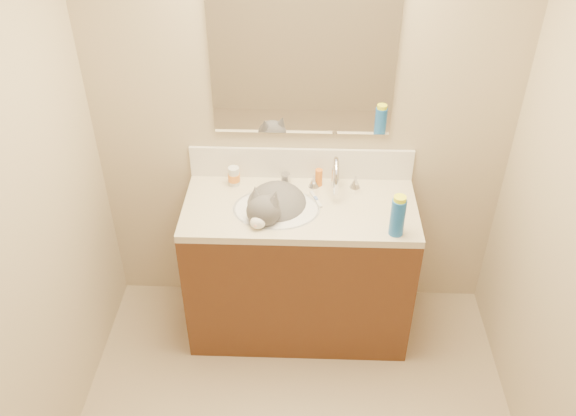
# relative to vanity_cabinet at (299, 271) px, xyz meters

# --- Properties ---
(room_shell) EXTENTS (2.24, 2.54, 2.52)m
(room_shell) POSITION_rel_vanity_cabinet_xyz_m (0.00, -0.97, 1.08)
(room_shell) COLOR tan
(room_shell) RESTS_ON ground
(vanity_cabinet) EXTENTS (1.20, 0.55, 0.82)m
(vanity_cabinet) POSITION_rel_vanity_cabinet_xyz_m (0.00, 0.00, 0.00)
(vanity_cabinet) COLOR #4C2814
(vanity_cabinet) RESTS_ON ground
(counter_slab) EXTENTS (1.20, 0.55, 0.04)m
(counter_slab) POSITION_rel_vanity_cabinet_xyz_m (0.00, 0.00, 0.43)
(counter_slab) COLOR beige
(counter_slab) RESTS_ON vanity_cabinet
(basin) EXTENTS (0.45, 0.36, 0.14)m
(basin) POSITION_rel_vanity_cabinet_xyz_m (-0.12, -0.03, 0.38)
(basin) COLOR white
(basin) RESTS_ON vanity_cabinet
(faucet) EXTENTS (0.28, 0.20, 0.21)m
(faucet) POSITION_rel_vanity_cabinet_xyz_m (0.18, 0.14, 0.54)
(faucet) COLOR silver
(faucet) RESTS_ON counter_slab
(cat) EXTENTS (0.43, 0.49, 0.34)m
(cat) POSITION_rel_vanity_cabinet_xyz_m (-0.13, -0.01, 0.43)
(cat) COLOR #4E4B4D
(cat) RESTS_ON basin
(backsplash) EXTENTS (1.20, 0.02, 0.18)m
(backsplash) POSITION_rel_vanity_cabinet_xyz_m (0.00, 0.26, 0.54)
(backsplash) COLOR silver
(backsplash) RESTS_ON counter_slab
(mirror) EXTENTS (0.90, 0.02, 0.80)m
(mirror) POSITION_rel_vanity_cabinet_xyz_m (0.00, 0.26, 1.13)
(mirror) COLOR white
(mirror) RESTS_ON room_shell
(pill_bottle) EXTENTS (0.07, 0.07, 0.11)m
(pill_bottle) POSITION_rel_vanity_cabinet_xyz_m (-0.36, 0.18, 0.50)
(pill_bottle) COLOR silver
(pill_bottle) RESTS_ON counter_slab
(pill_label) EXTENTS (0.07, 0.07, 0.04)m
(pill_label) POSITION_rel_vanity_cabinet_xyz_m (-0.36, 0.18, 0.50)
(pill_label) COLOR orange
(pill_label) RESTS_ON pill_bottle
(silver_jar) EXTENTS (0.07, 0.07, 0.06)m
(silver_jar) POSITION_rel_vanity_cabinet_xyz_m (-0.08, 0.20, 0.48)
(silver_jar) COLOR #B7B7BC
(silver_jar) RESTS_ON counter_slab
(amber_bottle) EXTENTS (0.04, 0.04, 0.10)m
(amber_bottle) POSITION_rel_vanity_cabinet_xyz_m (0.10, 0.19, 0.50)
(amber_bottle) COLOR orange
(amber_bottle) RESTS_ON counter_slab
(toothbrush) EXTENTS (0.07, 0.14, 0.01)m
(toothbrush) POSITION_rel_vanity_cabinet_xyz_m (0.08, 0.05, 0.46)
(toothbrush) COLOR silver
(toothbrush) RESTS_ON counter_slab
(toothbrush_head) EXTENTS (0.02, 0.03, 0.02)m
(toothbrush_head) POSITION_rel_vanity_cabinet_xyz_m (0.08, 0.05, 0.46)
(toothbrush_head) COLOR #6281D2
(toothbrush_head) RESTS_ON counter_slab
(spray_can) EXTENTS (0.08, 0.08, 0.19)m
(spray_can) POSITION_rel_vanity_cabinet_xyz_m (0.46, -0.21, 0.55)
(spray_can) COLOR blue
(spray_can) RESTS_ON counter_slab
(spray_cap) EXTENTS (0.07, 0.07, 0.04)m
(spray_cap) POSITION_rel_vanity_cabinet_xyz_m (0.46, -0.21, 0.65)
(spray_cap) COLOR #F6FF1A
(spray_cap) RESTS_ON spray_can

